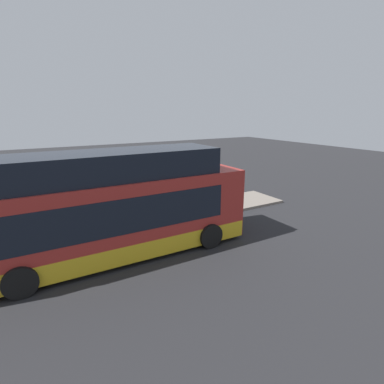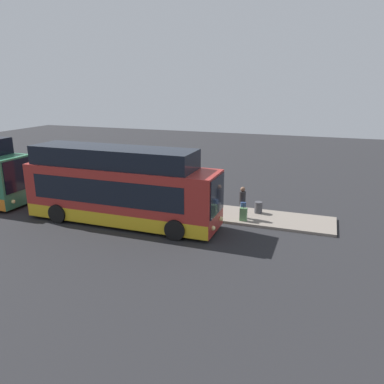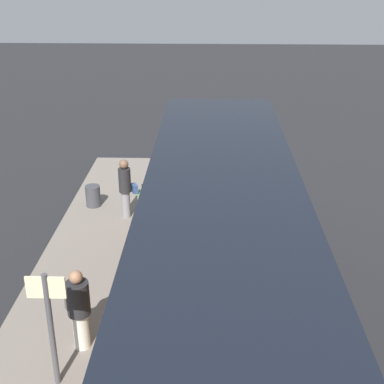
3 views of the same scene
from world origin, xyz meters
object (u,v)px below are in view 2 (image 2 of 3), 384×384
(passenger_waiting, at_px, (242,201))
(trash_bin, at_px, (258,207))
(passenger_boarding, at_px, (150,192))
(bus_lead, at_px, (120,190))
(suitcase, at_px, (243,214))
(sign_post, at_px, (137,182))

(passenger_waiting, xyz_separation_m, trash_bin, (0.70, 1.12, -0.64))
(passenger_boarding, distance_m, passenger_waiting, 5.65)
(passenger_waiting, relative_size, trash_bin, 2.71)
(bus_lead, distance_m, passenger_waiting, 6.68)
(passenger_waiting, bearing_deg, trash_bin, -145.98)
(passenger_waiting, bearing_deg, bus_lead, -1.13)
(suitcase, bearing_deg, bus_lead, -161.42)
(passenger_boarding, height_order, suitcase, passenger_boarding)
(suitcase, bearing_deg, passenger_boarding, 175.11)
(bus_lead, relative_size, sign_post, 4.79)
(bus_lead, height_order, passenger_boarding, bus_lead)
(passenger_waiting, bearing_deg, sign_post, -26.19)
(bus_lead, bearing_deg, suitcase, 18.58)
(trash_bin, bearing_deg, suitcase, -108.64)
(suitcase, distance_m, sign_post, 6.92)
(passenger_waiting, distance_m, suitcase, 0.77)
(sign_post, bearing_deg, trash_bin, 6.59)
(bus_lead, bearing_deg, sign_post, 100.14)
(bus_lead, relative_size, passenger_boarding, 6.33)
(bus_lead, relative_size, passenger_waiting, 6.11)
(suitcase, xyz_separation_m, sign_post, (-6.81, 0.72, 1.04))
(passenger_boarding, distance_m, sign_post, 1.13)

